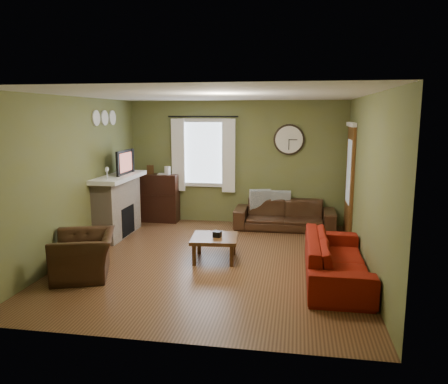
% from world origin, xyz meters
% --- Properties ---
extents(floor, '(4.60, 5.20, 0.00)m').
position_xyz_m(floor, '(0.00, 0.00, 0.00)').
color(floor, brown).
rests_on(floor, ground).
extents(ceiling, '(4.60, 5.20, 0.00)m').
position_xyz_m(ceiling, '(0.00, 0.00, 2.60)').
color(ceiling, white).
rests_on(ceiling, ground).
extents(wall_left, '(0.00, 5.20, 2.60)m').
position_xyz_m(wall_left, '(-2.30, 0.00, 1.30)').
color(wall_left, '#626938').
rests_on(wall_left, ground).
extents(wall_right, '(0.00, 5.20, 2.60)m').
position_xyz_m(wall_right, '(2.30, 0.00, 1.30)').
color(wall_right, '#626938').
rests_on(wall_right, ground).
extents(wall_back, '(4.60, 0.00, 2.60)m').
position_xyz_m(wall_back, '(0.00, 2.60, 1.30)').
color(wall_back, '#626938').
rests_on(wall_back, ground).
extents(wall_front, '(4.60, 0.00, 2.60)m').
position_xyz_m(wall_front, '(0.00, -2.60, 1.30)').
color(wall_front, '#626938').
rests_on(wall_front, ground).
extents(fireplace, '(0.40, 1.40, 1.10)m').
position_xyz_m(fireplace, '(-2.10, 1.15, 0.55)').
color(fireplace, tan).
rests_on(fireplace, floor).
extents(firebox, '(0.04, 0.60, 0.55)m').
position_xyz_m(firebox, '(-1.91, 1.15, 0.30)').
color(firebox, black).
rests_on(firebox, fireplace).
extents(mantel, '(0.58, 1.60, 0.08)m').
position_xyz_m(mantel, '(-2.07, 1.15, 1.14)').
color(mantel, white).
rests_on(mantel, fireplace).
extents(tv, '(0.08, 0.60, 0.35)m').
position_xyz_m(tv, '(-2.05, 1.30, 1.35)').
color(tv, black).
rests_on(tv, mantel).
extents(tv_screen, '(0.02, 0.62, 0.36)m').
position_xyz_m(tv_screen, '(-1.97, 1.30, 1.41)').
color(tv_screen, '#994C3F').
rests_on(tv_screen, mantel).
extents(medallion_left, '(0.28, 0.28, 0.03)m').
position_xyz_m(medallion_left, '(-2.28, 0.80, 2.25)').
color(medallion_left, white).
rests_on(medallion_left, wall_left).
extents(medallion_mid, '(0.28, 0.28, 0.03)m').
position_xyz_m(medallion_mid, '(-2.28, 1.15, 2.25)').
color(medallion_mid, white).
rests_on(medallion_mid, wall_left).
extents(medallion_right, '(0.28, 0.28, 0.03)m').
position_xyz_m(medallion_right, '(-2.28, 1.50, 2.25)').
color(medallion_right, white).
rests_on(medallion_right, wall_left).
extents(window_pane, '(1.00, 0.02, 1.30)m').
position_xyz_m(window_pane, '(-0.70, 2.58, 1.50)').
color(window_pane, silver).
rests_on(window_pane, wall_back).
extents(curtain_rod, '(0.03, 0.03, 1.50)m').
position_xyz_m(curtain_rod, '(-0.70, 2.48, 2.27)').
color(curtain_rod, black).
rests_on(curtain_rod, wall_back).
extents(curtain_left, '(0.28, 0.04, 1.55)m').
position_xyz_m(curtain_left, '(-1.25, 2.48, 1.45)').
color(curtain_left, white).
rests_on(curtain_left, wall_back).
extents(curtain_right, '(0.28, 0.04, 1.55)m').
position_xyz_m(curtain_right, '(-0.15, 2.48, 1.45)').
color(curtain_right, white).
rests_on(curtain_right, wall_back).
extents(wall_clock, '(0.64, 0.06, 0.64)m').
position_xyz_m(wall_clock, '(1.10, 2.55, 1.80)').
color(wall_clock, white).
rests_on(wall_clock, wall_back).
extents(door, '(0.05, 0.90, 2.10)m').
position_xyz_m(door, '(2.27, 1.85, 1.05)').
color(door, brown).
rests_on(door, floor).
extents(bookshelf, '(0.88, 0.37, 1.04)m').
position_xyz_m(bookshelf, '(-1.68, 2.37, 0.52)').
color(bookshelf, black).
rests_on(bookshelf, floor).
extents(book, '(0.20, 0.25, 0.02)m').
position_xyz_m(book, '(-1.67, 2.35, 0.96)').
color(book, '#472A13').
rests_on(book, bookshelf).
extents(sofa_brown, '(2.02, 0.79, 0.59)m').
position_xyz_m(sofa_brown, '(1.05, 2.18, 0.30)').
color(sofa_brown, black).
rests_on(sofa_brown, floor).
extents(pillow_left, '(0.46, 0.24, 0.44)m').
position_xyz_m(pillow_left, '(0.54, 2.35, 0.55)').
color(pillow_left, '#8E969B').
rests_on(pillow_left, sofa_brown).
extents(pillow_right, '(0.41, 0.14, 0.40)m').
position_xyz_m(pillow_right, '(0.97, 2.39, 0.55)').
color(pillow_right, '#8E969B').
rests_on(pillow_right, sofa_brown).
extents(sofa_red, '(0.83, 2.11, 0.62)m').
position_xyz_m(sofa_red, '(1.86, -0.53, 0.31)').
color(sofa_red, maroon).
rests_on(sofa_red, floor).
extents(armchair, '(1.12, 1.20, 0.63)m').
position_xyz_m(armchair, '(-1.72, -0.97, 0.31)').
color(armchair, black).
rests_on(armchair, floor).
extents(coffee_table, '(0.79, 0.79, 0.39)m').
position_xyz_m(coffee_table, '(0.01, 0.04, 0.19)').
color(coffee_table, '#472A13').
rests_on(coffee_table, floor).
extents(tissue_box, '(0.14, 0.14, 0.09)m').
position_xyz_m(tissue_box, '(0.05, 0.02, 0.40)').
color(tissue_box, black).
rests_on(tissue_box, coffee_table).
extents(wine_glass_a, '(0.07, 0.07, 0.19)m').
position_xyz_m(wine_glass_a, '(-2.05, 0.63, 1.27)').
color(wine_glass_a, white).
rests_on(wine_glass_a, mantel).
extents(wine_glass_b, '(0.07, 0.07, 0.21)m').
position_xyz_m(wine_glass_b, '(-2.05, 0.65, 1.28)').
color(wine_glass_b, white).
rests_on(wine_glass_b, mantel).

